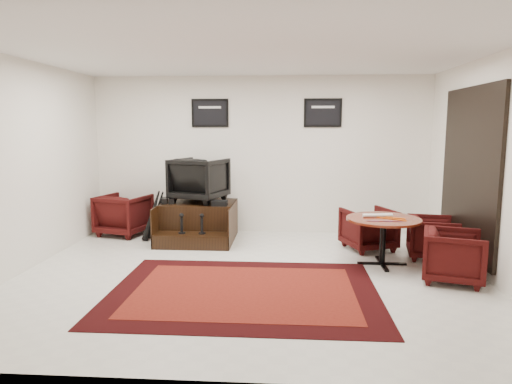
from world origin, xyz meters
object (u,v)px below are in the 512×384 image
shine_chair (199,177)px  armchair_side (124,213)px  table_chair_window (433,236)px  table_chair_corner (454,254)px  shine_podium (199,222)px  table_chair_back (368,227)px  meeting_table (383,224)px

shine_chair → armchair_side: (-1.39, 0.11, -0.65)m
table_chair_window → table_chair_corner: table_chair_corner is taller
shine_chair → shine_podium: bearing=109.2°
shine_podium → table_chair_back: bearing=-9.2°
armchair_side → meeting_table: 4.48m
shine_podium → shine_chair: bearing=90.0°
table_chair_back → table_chair_corner: 1.66m
meeting_table → table_chair_window: 0.91m
table_chair_corner → table_chair_window: bearing=13.3°
meeting_table → shine_podium: bearing=156.0°
shine_podium → shine_chair: (0.00, 0.13, 0.76)m
armchair_side → meeting_table: armchair_side is taller
shine_podium → table_chair_corner: (3.57, -1.91, 0.06)m
armchair_side → table_chair_corner: bearing=172.3°
table_chair_back → shine_chair: bearing=-32.6°
meeting_table → table_chair_corner: size_ratio=1.42×
armchair_side → table_chair_back: size_ratio=1.11×
armchair_side → table_chair_corner: (4.96, -2.15, -0.04)m
table_chair_window → table_chair_corner: bearing=-173.6°
shine_podium → meeting_table: size_ratio=1.25×
shine_podium → table_chair_back: size_ratio=1.76×
table_chair_window → armchair_side: bearing=87.0°
shine_chair → armchair_side: 1.54m
shine_podium → table_chair_corner: 4.05m
table_chair_window → table_chair_back: bearing=72.2°
table_chair_window → shine_podium: bearing=85.9°
table_chair_back → armchair_side: bearing=-30.2°
meeting_table → table_chair_back: size_ratio=1.41×
shine_podium → table_chair_window: size_ratio=1.86×
shine_chair → meeting_table: shine_chair is taller
meeting_table → table_chair_corner: 1.00m
shine_chair → meeting_table: bearing=173.0°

